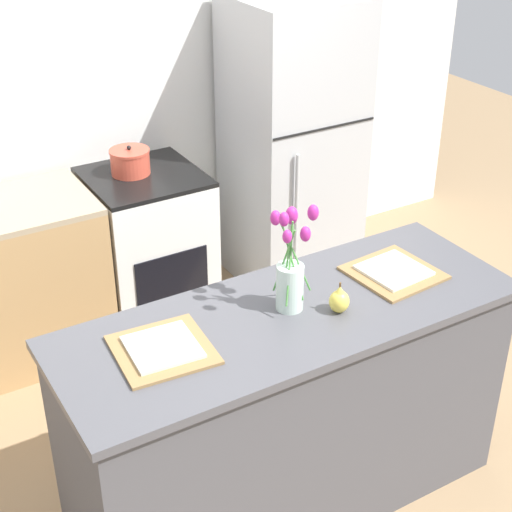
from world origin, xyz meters
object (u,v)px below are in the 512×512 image
plate_setting_right (394,272)px  cooking_pot (130,162)px  refrigerator (292,145)px  stove_range (149,247)px  pear_figurine (339,300)px  flower_vase (291,272)px  plate_setting_left (163,349)px

plate_setting_right → cooking_pot: cooking_pot is taller
refrigerator → cooking_pot: bearing=177.0°
stove_range → pear_figurine: 1.78m
flower_vase → plate_setting_right: flower_vase is taller
flower_vase → cooking_pot: (0.03, 1.62, -0.15)m
stove_range → plate_setting_left: plate_setting_left is taller
plate_setting_left → plate_setting_right: (1.02, 0.00, 0.00)m
stove_range → plate_setting_right: bearing=-75.4°
refrigerator → pear_figurine: (-0.89, -1.69, 0.14)m
flower_vase → cooking_pot: bearing=88.8°
stove_range → plate_setting_left: 1.77m
pear_figurine → plate_setting_right: pear_figurine is taller
stove_range → pear_figurine: pear_figurine is taller
stove_range → refrigerator: (0.95, 0.00, 0.42)m
cooking_pot → refrigerator: bearing=-3.0°
pear_figurine → plate_setting_left: 0.68m
flower_vase → stove_range: bearing=87.0°
flower_vase → plate_setting_left: bearing=-179.1°
pear_figurine → plate_setting_left: pear_figurine is taller
refrigerator → plate_setting_right: (-0.54, -1.58, 0.10)m
refrigerator → plate_setting_left: size_ratio=4.92×
stove_range → plate_setting_left: bearing=-111.2°
stove_range → cooking_pot: size_ratio=4.09×
cooking_pot → plate_setting_left: bearing=-109.0°
flower_vase → plate_setting_right: (0.49, -0.01, -0.14)m
plate_setting_right → flower_vase: bearing=179.0°
stove_range → flower_vase: bearing=-93.0°
plate_setting_right → plate_setting_left: bearing=180.0°
flower_vase → plate_setting_left: size_ratio=1.18×
refrigerator → plate_setting_left: (-1.56, -1.58, 0.10)m
plate_setting_right → cooking_pot: (-0.46, 1.63, -0.01)m
stove_range → plate_setting_right: (0.41, -1.58, 0.52)m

